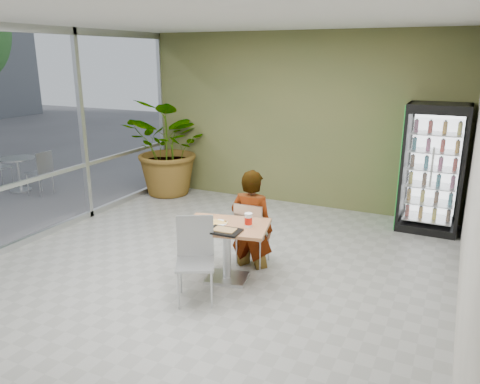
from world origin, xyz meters
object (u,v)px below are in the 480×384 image
(dining_table, at_px, (227,241))
(seated_woman, at_px, (252,229))
(potted_plant, at_px, (171,147))
(beverage_fridge, at_px, (433,168))
(soda_cup, at_px, (248,220))
(chair_far, at_px, (250,229))
(chair_near, at_px, (195,252))
(cafeteria_tray, at_px, (224,231))

(dining_table, height_order, seated_woman, seated_woman)
(dining_table, xyz_separation_m, potted_plant, (-2.76, 2.94, 0.45))
(dining_table, xyz_separation_m, beverage_fridge, (2.15, 3.05, 0.49))
(soda_cup, distance_m, potted_plant, 4.19)
(chair_far, height_order, seated_woman, seated_woman)
(chair_near, bearing_deg, dining_table, 47.50)
(chair_near, distance_m, potted_plant, 4.38)
(potted_plant, bearing_deg, cafeteria_tray, -48.06)
(soda_cup, distance_m, beverage_fridge, 3.54)
(chair_far, relative_size, seated_woman, 0.55)
(chair_far, relative_size, beverage_fridge, 0.44)
(soda_cup, height_order, potted_plant, potted_plant)
(dining_table, distance_m, soda_cup, 0.41)
(cafeteria_tray, bearing_deg, chair_near, -126.90)
(dining_table, height_order, soda_cup, soda_cup)
(beverage_fridge, bearing_deg, potted_plant, -178.23)
(chair_near, xyz_separation_m, potted_plant, (-2.62, 3.48, 0.41))
(seated_woman, bearing_deg, dining_table, 78.18)
(cafeteria_tray, relative_size, beverage_fridge, 0.19)
(dining_table, height_order, cafeteria_tray, cafeteria_tray)
(soda_cup, relative_size, cafeteria_tray, 0.45)
(chair_far, bearing_deg, dining_table, 76.97)
(chair_near, height_order, seated_woman, seated_woman)
(chair_far, xyz_separation_m, cafeteria_tray, (-0.00, -0.75, 0.24))
(soda_cup, xyz_separation_m, cafeteria_tray, (-0.18, -0.29, -0.07))
(chair_far, bearing_deg, chair_near, 75.35)
(soda_cup, bearing_deg, beverage_fridge, 57.95)
(dining_table, xyz_separation_m, soda_cup, (0.28, 0.05, 0.30))
(chair_far, relative_size, chair_near, 0.91)
(dining_table, bearing_deg, soda_cup, 10.52)
(chair_near, distance_m, cafeteria_tray, 0.42)
(seated_woman, height_order, soda_cup, seated_woman)
(cafeteria_tray, bearing_deg, seated_woman, 89.96)
(chair_far, relative_size, cafeteria_tray, 2.31)
(chair_near, bearing_deg, chair_far, 49.01)
(chair_near, height_order, beverage_fridge, beverage_fridge)
(cafeteria_tray, xyz_separation_m, potted_plant, (-2.85, 3.17, 0.22))
(chair_far, bearing_deg, cafeteria_tray, 87.53)
(chair_near, bearing_deg, soda_cup, 26.79)
(beverage_fridge, bearing_deg, seated_woman, -129.03)
(soda_cup, bearing_deg, potted_plant, 136.42)
(dining_table, relative_size, seated_woman, 0.70)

